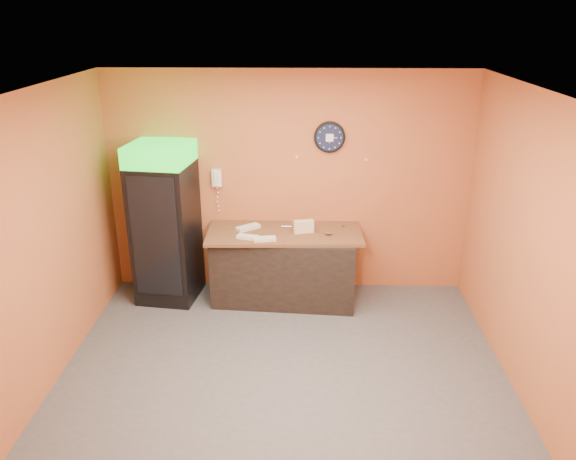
{
  "coord_description": "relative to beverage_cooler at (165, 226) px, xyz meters",
  "views": [
    {
      "loc": [
        0.18,
        -4.72,
        3.44
      ],
      "look_at": [
        0.03,
        0.6,
        1.33
      ],
      "focal_mm": 35.0,
      "sensor_mm": 36.0,
      "label": 1
    }
  ],
  "objects": [
    {
      "name": "wrapped_sandwich_right",
      "position": [
        1.0,
        0.09,
        -0.04
      ],
      "size": [
        0.31,
        0.27,
        0.04
      ],
      "primitive_type": "cube",
      "rotation": [
        0.0,
        0.0,
        0.64
      ],
      "color": "silver",
      "rests_on": "butcher_paper"
    },
    {
      "name": "sub_roll_stack",
      "position": [
        1.69,
        -0.01,
        0.02
      ],
      "size": [
        0.25,
        0.14,
        0.15
      ],
      "rotation": [
        0.0,
        0.0,
        0.23
      ],
      "color": "beige",
      "rests_on": "butcher_paper"
    },
    {
      "name": "wall_clock",
      "position": [
        1.99,
        0.36,
        1.03
      ],
      "size": [
        0.38,
        0.06,
        0.38
      ],
      "color": "black",
      "rests_on": "back_wall"
    },
    {
      "name": "left_wall",
      "position": [
        -0.76,
        -1.61,
        0.43
      ],
      "size": [
        0.02,
        4.0,
        2.8
      ],
      "primitive_type": "cube",
      "color": "#BB6435",
      "rests_on": "floor"
    },
    {
      "name": "wrapped_sandwich_left",
      "position": [
        1.03,
        -0.22,
        -0.04
      ],
      "size": [
        0.28,
        0.17,
        0.04
      ],
      "primitive_type": "cube",
      "rotation": [
        0.0,
        0.0,
        -0.26
      ],
      "color": "silver",
      "rests_on": "butcher_paper"
    },
    {
      "name": "floor",
      "position": [
        1.49,
        -1.61,
        -0.97
      ],
      "size": [
        4.5,
        4.5,
        0.0
      ],
      "primitive_type": "plane",
      "color": "#47474C",
      "rests_on": "ground"
    },
    {
      "name": "wrapped_sandwich_mid",
      "position": [
        1.23,
        -0.27,
        -0.04
      ],
      "size": [
        0.27,
        0.15,
        0.04
      ],
      "primitive_type": "cube",
      "rotation": [
        0.0,
        0.0,
        0.17
      ],
      "color": "silver",
      "rests_on": "butcher_paper"
    },
    {
      "name": "prep_counter",
      "position": [
        1.45,
        0.01,
        -0.54
      ],
      "size": [
        1.79,
        0.9,
        0.87
      ],
      "primitive_type": "cube",
      "rotation": [
        0.0,
        0.0,
        -0.07
      ],
      "color": "black",
      "rests_on": "floor"
    },
    {
      "name": "ceiling",
      "position": [
        1.49,
        -1.61,
        1.83
      ],
      "size": [
        4.5,
        4.0,
        0.02
      ],
      "primitive_type": "cube",
      "color": "white",
      "rests_on": "back_wall"
    },
    {
      "name": "kitchen_tool",
      "position": [
        1.56,
        0.16,
        -0.03
      ],
      "size": [
        0.06,
        0.06,
        0.06
      ],
      "primitive_type": "cylinder",
      "color": "silver",
      "rests_on": "butcher_paper"
    },
    {
      "name": "back_wall",
      "position": [
        1.49,
        0.39,
        0.43
      ],
      "size": [
        4.5,
        0.02,
        2.8
      ],
      "primitive_type": "cube",
      "color": "#BB6435",
      "rests_on": "floor"
    },
    {
      "name": "beverage_cooler",
      "position": [
        0.0,
        0.0,
        0.0
      ],
      "size": [
        0.78,
        0.79,
        1.99
      ],
      "rotation": [
        0.0,
        0.0,
        -0.13
      ],
      "color": "black",
      "rests_on": "floor"
    },
    {
      "name": "right_wall",
      "position": [
        3.74,
        -1.61,
        0.43
      ],
      "size": [
        0.02,
        4.0,
        2.8
      ],
      "primitive_type": "cube",
      "color": "#BB6435",
      "rests_on": "floor"
    },
    {
      "name": "butcher_paper",
      "position": [
        1.45,
        0.01,
        -0.08
      ],
      "size": [
        1.9,
        0.85,
        0.04
      ],
      "primitive_type": "cube",
      "rotation": [
        0.0,
        0.0,
        0.03
      ],
      "color": "brown",
      "rests_on": "prep_counter"
    },
    {
      "name": "wall_phone",
      "position": [
        0.6,
        0.34,
        0.52
      ],
      "size": [
        0.12,
        0.1,
        0.22
      ],
      "color": "white",
      "rests_on": "back_wall"
    }
  ]
}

